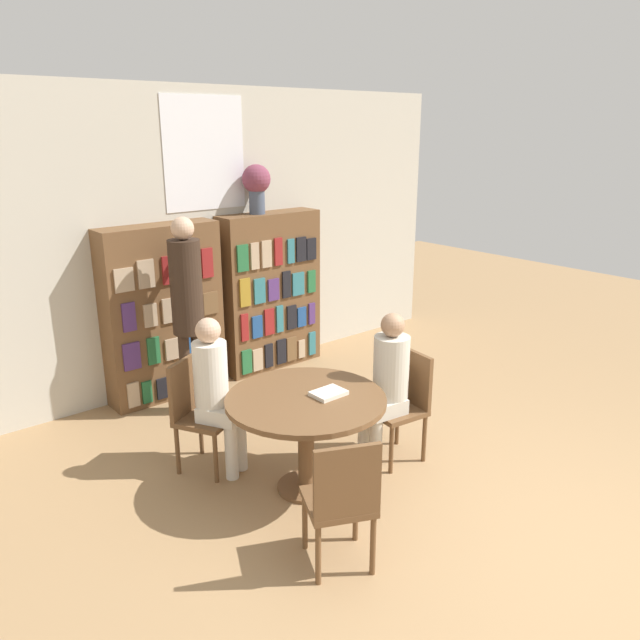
# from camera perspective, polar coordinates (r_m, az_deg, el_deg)

# --- Properties ---
(ground_plane) EXTENTS (16.00, 16.00, 0.00)m
(ground_plane) POSITION_cam_1_polar(r_m,az_deg,el_deg) (4.48, 19.50, -19.53)
(ground_plane) COLOR #9E7A51
(wall_back) EXTENTS (6.40, 0.07, 3.00)m
(wall_back) POSITION_cam_1_polar(r_m,az_deg,el_deg) (6.59, -10.26, 7.40)
(wall_back) COLOR beige
(wall_back) RESTS_ON ground_plane
(bookshelf_left) EXTENTS (1.17, 0.34, 1.73)m
(bookshelf_left) POSITION_cam_1_polar(r_m,az_deg,el_deg) (6.27, -14.11, 0.59)
(bookshelf_left) COLOR brown
(bookshelf_left) RESTS_ON ground_plane
(bookshelf_right) EXTENTS (1.17, 0.34, 1.73)m
(bookshelf_right) POSITION_cam_1_polar(r_m,az_deg,el_deg) (6.90, -4.54, 2.60)
(bookshelf_right) COLOR brown
(bookshelf_right) RESTS_ON ground_plane
(flower_vase) EXTENTS (0.30, 0.30, 0.51)m
(flower_vase) POSITION_cam_1_polar(r_m,az_deg,el_deg) (6.62, -5.83, 12.30)
(flower_vase) COLOR #475166
(flower_vase) RESTS_ON bookshelf_right
(reading_table) EXTENTS (1.17, 1.17, 0.75)m
(reading_table) POSITION_cam_1_polar(r_m,az_deg,el_deg) (4.57, -1.30, -8.55)
(reading_table) COLOR brown
(reading_table) RESTS_ON ground_plane
(chair_near_camera) EXTENTS (0.53, 0.53, 0.90)m
(chair_near_camera) POSITION_cam_1_polar(r_m,az_deg,el_deg) (3.85, 2.02, -15.96)
(chair_near_camera) COLOR brown
(chair_near_camera) RESTS_ON ground_plane
(chair_left_side) EXTENTS (0.54, 0.54, 0.90)m
(chair_left_side) POSITION_cam_1_polar(r_m,az_deg,el_deg) (5.01, -11.16, -7.94)
(chair_left_side) COLOR brown
(chair_left_side) RESTS_ON ground_plane
(chair_far_side) EXTENTS (0.45, 0.45, 0.90)m
(chair_far_side) POSITION_cam_1_polar(r_m,az_deg,el_deg) (5.11, 7.62, -7.24)
(chair_far_side) COLOR brown
(chair_far_side) RESTS_ON ground_plane
(seated_reader_left) EXTENTS (0.38, 0.41, 1.26)m
(seated_reader_left) POSITION_cam_1_polar(r_m,az_deg,el_deg) (4.84, -9.50, -6.00)
(seated_reader_left) COLOR silver
(seated_reader_left) RESTS_ON ground_plane
(seated_reader_right) EXTENTS (0.40, 0.32, 1.25)m
(seated_reader_right) POSITION_cam_1_polar(r_m,az_deg,el_deg) (4.92, 6.13, -5.42)
(seated_reader_right) COLOR beige
(seated_reader_right) RESTS_ON ground_plane
(librarian_standing) EXTENTS (0.29, 0.56, 1.86)m
(librarian_standing) POSITION_cam_1_polar(r_m,az_deg,el_deg) (5.76, -12.08, 2.14)
(librarian_standing) COLOR #332319
(librarian_standing) RESTS_ON ground_plane
(open_book_on_table) EXTENTS (0.24, 0.18, 0.03)m
(open_book_on_table) POSITION_cam_1_polar(r_m,az_deg,el_deg) (4.54, 0.79, -6.71)
(open_book_on_table) COLOR silver
(open_book_on_table) RESTS_ON reading_table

